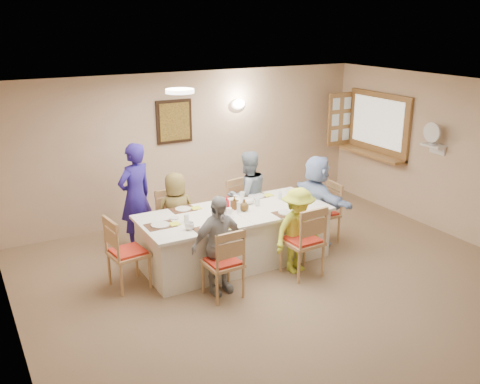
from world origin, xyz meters
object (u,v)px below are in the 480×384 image
chair_back_left (174,221)px  desk_fan (433,136)px  chair_front_right (302,240)px  diner_right_end (316,200)px  chair_left_end (128,252)px  diner_back_right (248,195)px  dining_table (235,237)px  chair_back_right (244,208)px  diner_front_right (297,230)px  condiment_ketchup (227,204)px  chair_right_end (323,212)px  caregiver (135,197)px  diner_back_left (176,213)px  serving_hatch (379,125)px  chair_front_left (223,262)px  diner_front_left (218,245)px

chair_back_left → desk_fan: bearing=-19.3°
chair_front_right → diner_right_end: (0.82, 0.80, 0.19)m
chair_back_left → diner_right_end: diner_right_end is taller
chair_left_end → diner_back_right: diner_back_right is taller
dining_table → chair_left_end: (-1.55, 0.00, 0.11)m
chair_back_right → diner_front_right: (0.00, -1.48, 0.15)m
condiment_ketchup → dining_table: bearing=-31.7°
chair_right_end → caregiver: bearing=-110.1°
diner_back_left → dining_table: bearing=137.9°
diner_back_left → caregiver: size_ratio=0.76×
chair_right_end → diner_back_left: bearing=-103.8°
chair_front_right → chair_right_end: (0.95, 0.80, -0.04)m
chair_right_end → chair_back_right: bearing=-126.4°
serving_hatch → chair_right_end: size_ratio=1.61×
chair_right_end → dining_table: bearing=-86.3°
diner_back_right → diner_front_right: bearing=89.0°
chair_front_left → chair_right_end: size_ratio=1.00×
chair_front_left → chair_right_end: 2.29m
chair_left_end → chair_right_end: 3.10m
chair_back_right → chair_front_left: 2.00m
chair_front_right → chair_left_end: chair_front_right is taller
condiment_ketchup → chair_front_left: bearing=-120.8°
chair_left_end → diner_back_right: bearing=-79.3°
chair_front_left → diner_back_left: bearing=-92.0°
diner_front_right → chair_front_right: bearing=-100.7°
diner_back_right → diner_right_end: (0.82, -0.68, -0.01)m
diner_back_right → diner_right_end: size_ratio=1.01×
chair_right_end → diner_back_right: bearing=-121.8°
serving_hatch → condiment_ketchup: bearing=-165.8°
chair_back_left → dining_table: bearing=-55.7°
diner_back_left → diner_front_right: size_ratio=1.03×
chair_back_right → condiment_ketchup: condiment_ketchup is taller
diner_back_right → diner_front_right: 1.36m
diner_front_left → caregiver: bearing=97.8°
chair_back_left → diner_front_right: size_ratio=0.76×
chair_back_right → diner_back_left: bearing=175.3°
dining_table → chair_back_right: (0.60, 0.80, 0.07)m
diner_back_left → diner_front_left: bearing=96.5°
diner_back_left → condiment_ketchup: (0.51, -0.62, 0.26)m
chair_back_right → condiment_ketchup: (-0.69, -0.74, 0.42)m
desk_fan → diner_front_right: size_ratio=0.25×
chair_back_right → diner_front_left: size_ratio=0.70×
serving_hatch → diner_back_right: bearing=-174.5°
chair_left_end → caregiver: bearing=-30.3°
diner_front_right → diner_right_end: bearing=29.0°
diner_right_end → diner_back_left: bearing=71.5°
chair_back_right → diner_front_right: size_ratio=0.75×
serving_hatch → chair_back_right: (-2.87, -0.16, -1.05)m
desk_fan → chair_front_right: (-2.76, -0.41, -1.04)m
diner_front_right → condiment_ketchup: bearing=122.5°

